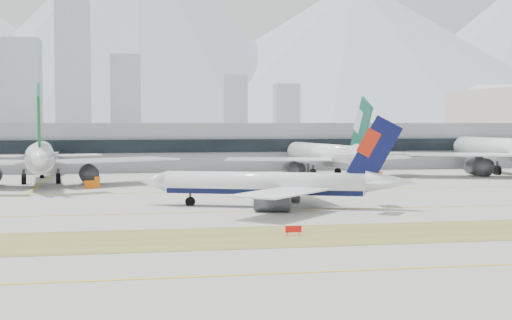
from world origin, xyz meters
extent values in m
plane|color=#A8A59D|center=(0.00, 0.00, 0.00)|extent=(3000.00, 3000.00, 0.00)
cube|color=olive|center=(0.00, -32.00, 0.02)|extent=(360.00, 18.00, 0.06)
cube|color=yellow|center=(0.00, -5.00, 0.03)|extent=(360.00, 0.45, 0.04)
cube|color=yellow|center=(0.00, -55.00, 0.03)|extent=(360.00, 0.45, 0.04)
cube|color=yellow|center=(0.00, 30.00, 0.03)|extent=(360.00, 0.45, 0.04)
cylinder|color=white|center=(-2.55, 0.64, 4.31)|extent=(34.97, 16.24, 3.92)
cube|color=black|center=(-2.55, 0.64, 3.24)|extent=(34.09, 15.44, 1.76)
cone|color=white|center=(-21.91, 7.88, 4.31)|extent=(6.51, 5.59, 3.92)
cone|color=white|center=(17.98, -7.04, 4.80)|extent=(8.84, 6.47, 3.92)
cube|color=white|center=(5.59, 9.20, 3.73)|extent=(9.36, 19.56, 0.24)
cube|color=white|center=(18.37, -1.74, 5.10)|extent=(3.72, 5.64, 0.16)
cylinder|color=#3F4247|center=(2.43, 6.51, 1.57)|extent=(6.63, 4.85, 2.94)
cube|color=#3F4247|center=(2.43, 6.51, 2.75)|extent=(2.44, 1.15, 1.37)
cube|color=white|center=(-2.03, -11.17, 3.73)|extent=(19.60, 20.24, 0.24)
cube|color=white|center=(14.80, -11.29, 5.10)|extent=(6.15, 6.47, 0.16)
cylinder|color=#3F4247|center=(-2.65, -7.07, 1.57)|extent=(6.63, 4.85, 2.94)
cube|color=#3F4247|center=(-2.65, -7.07, 2.75)|extent=(2.44, 1.15, 1.37)
cube|color=#0A0F43|center=(15.65, -6.17, 10.28)|extent=(9.20, 3.72, 12.28)
cube|color=red|center=(14.72, -5.82, 11.60)|extent=(4.25, 1.94, 5.26)
cylinder|color=#3F4247|center=(-15.31, 5.41, 1.18)|extent=(0.47, 0.47, 2.35)
cylinder|color=black|center=(-15.31, 5.41, 0.69)|extent=(1.89, 1.26, 1.76)
cylinder|color=#3F4247|center=(-2.51, -2.10, 1.18)|extent=(0.47, 0.47, 2.35)
cylinder|color=black|center=(-2.51, -2.10, 0.69)|extent=(1.89, 1.26, 1.76)
cylinder|color=#3F4247|center=(-0.72, 2.68, 1.18)|extent=(0.47, 0.47, 2.35)
cylinder|color=black|center=(-0.72, 2.68, 0.69)|extent=(1.89, 1.26, 1.76)
cylinder|color=white|center=(-47.34, 59.32, 6.89)|extent=(10.91, 47.73, 6.26)
cube|color=slate|center=(-47.34, 59.32, 5.17)|extent=(9.88, 46.70, 2.82)
cone|color=white|center=(-50.04, 86.48, 6.89)|extent=(6.95, 7.82, 6.26)
cone|color=white|center=(-44.48, 30.53, 7.67)|extent=(7.27, 11.09, 6.26)
cube|color=white|center=(-29.83, 54.08, 5.95)|extent=(33.02, 26.16, 0.38)
cube|color=white|center=(-36.57, 33.30, 8.14)|extent=(9.88, 7.74, 0.25)
cylinder|color=#3F4247|center=(-35.74, 56.64, 2.51)|extent=(5.45, 8.32, 4.70)
cube|color=#3F4247|center=(-35.74, 56.64, 4.38)|extent=(0.79, 3.32, 2.19)
cube|color=#0C562C|center=(-44.80, 33.80, 15.11)|extent=(1.86, 13.09, 16.80)
cube|color=#C79B0B|center=(-44.93, 35.11, 16.93)|extent=(1.27, 5.94, 7.19)
cylinder|color=#3F4247|center=(-49.12, 77.23, 1.88)|extent=(0.75, 0.75, 3.76)
cylinder|color=black|center=(-49.12, 77.23, 1.10)|extent=(1.37, 2.91, 2.82)
cylinder|color=#3F4247|center=(-51.26, 57.61, 1.88)|extent=(0.75, 0.75, 3.76)
cylinder|color=black|center=(-51.26, 57.61, 1.10)|extent=(1.37, 2.91, 2.82)
cylinder|color=#3F4247|center=(-43.16, 58.42, 1.88)|extent=(0.75, 0.75, 3.76)
cylinder|color=black|center=(-43.16, 58.42, 1.10)|extent=(1.37, 2.91, 2.82)
cylinder|color=white|center=(27.87, 68.08, 6.31)|extent=(10.99, 43.77, 5.74)
cube|color=slate|center=(27.87, 68.08, 4.74)|extent=(10.03, 42.81, 2.58)
cone|color=white|center=(24.81, 92.91, 6.31)|extent=(6.51, 7.28, 5.74)
cone|color=white|center=(31.10, 41.76, 7.03)|extent=(6.87, 10.27, 5.74)
cube|color=white|center=(44.03, 63.65, 5.45)|extent=(30.22, 24.41, 0.34)
cube|color=white|center=(38.29, 44.46, 7.46)|extent=(9.07, 7.22, 0.23)
cylinder|color=#3F4247|center=(38.55, 65.87, 2.30)|extent=(5.16, 7.70, 4.31)
cube|color=#3F4247|center=(38.55, 65.87, 4.02)|extent=(0.80, 3.04, 2.01)
cube|color=white|center=(13.26, 59.86, 5.45)|extent=(29.88, 19.32, 0.34)
cube|color=white|center=(23.48, 42.64, 7.46)|extent=(8.69, 5.67, 0.23)
cylinder|color=#3F4247|center=(18.04, 63.34, 2.30)|extent=(5.16, 7.70, 4.31)
cube|color=#3F4247|center=(18.04, 63.34, 4.02)|extent=(0.80, 3.04, 2.01)
cube|color=#12513D|center=(30.74, 44.75, 13.85)|extent=(1.98, 11.98, 15.39)
cube|color=silver|center=(30.59, 45.95, 15.52)|extent=(1.29, 5.45, 6.59)
cylinder|color=#3F4247|center=(25.85, 84.45, 1.72)|extent=(0.69, 0.69, 3.44)
cylinder|color=black|center=(25.85, 84.45, 1.00)|extent=(1.31, 2.69, 2.58)
cylinder|color=#3F4247|center=(24.31, 66.43, 1.72)|extent=(0.69, 0.69, 3.44)
cylinder|color=black|center=(24.31, 66.43, 1.00)|extent=(1.31, 2.69, 2.58)
cylinder|color=#3F4247|center=(31.72, 67.34, 1.72)|extent=(0.69, 0.69, 3.44)
cylinder|color=black|center=(31.72, 67.34, 1.00)|extent=(1.31, 2.69, 2.58)
cylinder|color=white|center=(83.45, 67.36, 7.28)|extent=(9.67, 50.35, 6.62)
cube|color=slate|center=(83.45, 67.36, 5.46)|extent=(8.62, 49.29, 2.98)
cone|color=white|center=(81.69, 96.14, 7.28)|extent=(7.07, 8.04, 6.62)
cube|color=white|center=(66.07, 58.93, 6.29)|extent=(34.75, 23.88, 0.40)
cylinder|color=#3F4247|center=(71.81, 62.60, 2.65)|extent=(5.47, 8.63, 4.96)
cube|color=#3F4247|center=(71.81, 62.60, 4.63)|extent=(0.71, 3.50, 2.32)
cylinder|color=#3F4247|center=(82.29, 86.34, 1.99)|extent=(0.79, 0.79, 3.97)
cylinder|color=black|center=(82.29, 86.34, 1.16)|extent=(1.34, 3.04, 2.98)
cylinder|color=#3F4247|center=(79.24, 65.71, 1.99)|extent=(0.79, 0.79, 3.97)
cylinder|color=black|center=(79.24, 65.71, 1.16)|extent=(1.34, 3.04, 2.98)
cube|color=gray|center=(0.00, 115.00, 7.50)|extent=(280.00, 42.00, 15.00)
cube|color=black|center=(0.00, 93.50, 7.95)|extent=(280.00, 1.20, 4.00)
cube|color=beige|center=(110.00, 135.00, 14.10)|extent=(2.00, 57.00, 27.90)
cube|color=red|center=(-5.02, -32.00, 0.90)|extent=(2.20, 0.15, 0.90)
cylinder|color=orange|center=(-5.82, -32.00, 0.25)|extent=(0.10, 0.10, 0.50)
cylinder|color=orange|center=(-4.22, -32.00, 0.25)|extent=(0.10, 0.10, 0.50)
cube|color=#DB5E0B|center=(-34.37, 43.58, 0.90)|extent=(3.50, 2.00, 1.80)
cube|color=#DB5E0B|center=(-33.17, 43.58, 2.10)|extent=(1.20, 1.80, 1.00)
cylinder|color=black|center=(-35.57, 42.78, 0.35)|extent=(0.70, 0.30, 0.70)
cylinder|color=black|center=(-35.57, 44.38, 0.35)|extent=(0.70, 0.30, 0.70)
cylinder|color=black|center=(-33.17, 42.78, 0.35)|extent=(0.70, 0.30, 0.70)
cylinder|color=black|center=(-33.17, 44.38, 0.35)|extent=(0.70, 0.30, 0.70)
cube|color=#DB5E0B|center=(35.88, 49.13, 0.90)|extent=(3.50, 2.00, 1.80)
cube|color=#DB5E0B|center=(37.08, 49.13, 2.10)|extent=(1.20, 1.80, 1.00)
cylinder|color=black|center=(34.68, 48.33, 0.35)|extent=(0.70, 0.30, 0.70)
cylinder|color=black|center=(34.68, 49.93, 0.35)|extent=(0.70, 0.30, 0.70)
cylinder|color=black|center=(37.08, 48.33, 0.35)|extent=(0.70, 0.30, 0.70)
cylinder|color=black|center=(37.08, 49.93, 0.35)|extent=(0.70, 0.30, 0.70)
cube|color=#A1ADB8|center=(-105.00, 455.00, 40.00)|extent=(30.00, 27.00, 80.00)
cube|color=#A1ADB8|center=(-65.00, 450.00, 55.00)|extent=(26.00, 23.40, 110.00)
cube|color=#A1ADB8|center=(-25.00, 465.00, 35.00)|extent=(24.00, 21.60, 70.00)
cube|color=#A1ADB8|center=(65.00, 470.00, 27.50)|extent=(20.00, 18.00, 55.00)
cube|color=#A1ADB8|center=(110.00, 470.00, 24.00)|extent=(20.00, 18.00, 48.00)
cone|color=#9EA8B7|center=(0.00, 1400.00, 211.50)|extent=(900.00, 900.00, 470.00)
cone|color=#9EA8B7|center=(480.00, 1390.00, 157.50)|extent=(1120.00, 1120.00, 350.00)
camera|label=1|loc=(-27.21, -123.69, 15.05)|focal=50.00mm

